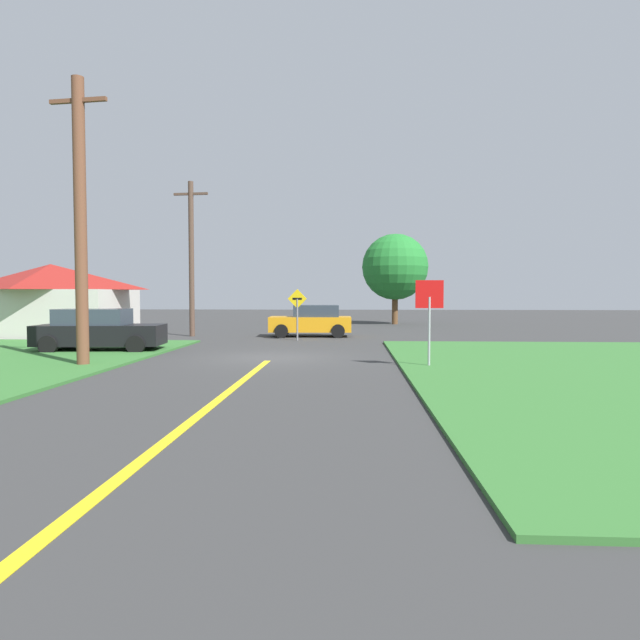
{
  "coord_description": "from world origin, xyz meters",
  "views": [
    {
      "loc": [
        2.71,
        -18.8,
        2.16
      ],
      "look_at": [
        1.39,
        4.61,
        1.08
      ],
      "focal_mm": 31.2,
      "sensor_mm": 36.0,
      "label": 1
    }
  ],
  "objects_px": {
    "parked_car_near_building": "(99,330)",
    "utility_pole_mid": "(191,256)",
    "oak_tree_left": "(395,267)",
    "barn": "(51,300)",
    "stop_sign": "(429,306)",
    "car_approaching_junction": "(312,321)",
    "direction_sign": "(297,309)",
    "utility_pole_near": "(80,221)"
  },
  "relations": [
    {
      "from": "car_approaching_junction",
      "to": "utility_pole_mid",
      "type": "relative_size",
      "value": 0.53
    },
    {
      "from": "parked_car_near_building",
      "to": "oak_tree_left",
      "type": "bearing_deg",
      "value": 52.78
    },
    {
      "from": "car_approaching_junction",
      "to": "direction_sign",
      "type": "distance_m",
      "value": 2.6
    },
    {
      "from": "car_approaching_junction",
      "to": "oak_tree_left",
      "type": "distance_m",
      "value": 13.64
    },
    {
      "from": "parked_car_near_building",
      "to": "utility_pole_mid",
      "type": "xyz_separation_m",
      "value": [
        1.28,
        7.88,
        3.3
      ]
    },
    {
      "from": "car_approaching_junction",
      "to": "direction_sign",
      "type": "height_order",
      "value": "direction_sign"
    },
    {
      "from": "car_approaching_junction",
      "to": "parked_car_near_building",
      "type": "relative_size",
      "value": 0.89
    },
    {
      "from": "utility_pole_mid",
      "to": "car_approaching_junction",
      "type": "bearing_deg",
      "value": 1.15
    },
    {
      "from": "parked_car_near_building",
      "to": "utility_pole_mid",
      "type": "height_order",
      "value": "utility_pole_mid"
    },
    {
      "from": "utility_pole_near",
      "to": "direction_sign",
      "type": "distance_m",
      "value": 11.58
    },
    {
      "from": "barn",
      "to": "direction_sign",
      "type": "bearing_deg",
      "value": -7.22
    },
    {
      "from": "utility_pole_mid",
      "to": "barn",
      "type": "relative_size",
      "value": 1.09
    },
    {
      "from": "barn",
      "to": "stop_sign",
      "type": "bearing_deg",
      "value": -32.38
    },
    {
      "from": "parked_car_near_building",
      "to": "direction_sign",
      "type": "xyz_separation_m",
      "value": [
        6.97,
        5.56,
        0.69
      ]
    },
    {
      "from": "stop_sign",
      "to": "utility_pole_mid",
      "type": "distance_m",
      "value": 15.99
    },
    {
      "from": "car_approaching_junction",
      "to": "utility_pole_mid",
      "type": "xyz_separation_m",
      "value": [
        -6.2,
        -0.12,
        3.3
      ]
    },
    {
      "from": "car_approaching_junction",
      "to": "direction_sign",
      "type": "xyz_separation_m",
      "value": [
        -0.51,
        -2.45,
        0.69
      ]
    },
    {
      "from": "direction_sign",
      "to": "barn",
      "type": "relative_size",
      "value": 0.33
    },
    {
      "from": "stop_sign",
      "to": "car_approaching_junction",
      "type": "distance_m",
      "value": 12.76
    },
    {
      "from": "direction_sign",
      "to": "barn",
      "type": "distance_m",
      "value": 12.87
    },
    {
      "from": "car_approaching_junction",
      "to": "oak_tree_left",
      "type": "height_order",
      "value": "oak_tree_left"
    },
    {
      "from": "parked_car_near_building",
      "to": "utility_pole_near",
      "type": "distance_m",
      "value": 5.71
    },
    {
      "from": "stop_sign",
      "to": "barn",
      "type": "relative_size",
      "value": 0.35
    },
    {
      "from": "car_approaching_junction",
      "to": "barn",
      "type": "distance_m",
      "value": 13.34
    },
    {
      "from": "direction_sign",
      "to": "utility_pole_mid",
      "type": "bearing_deg",
      "value": 157.77
    },
    {
      "from": "utility_pole_near",
      "to": "oak_tree_left",
      "type": "relative_size",
      "value": 1.3
    },
    {
      "from": "utility_pole_near",
      "to": "direction_sign",
      "type": "height_order",
      "value": "utility_pole_near"
    },
    {
      "from": "car_approaching_junction",
      "to": "direction_sign",
      "type": "relative_size",
      "value": 1.74
    },
    {
      "from": "oak_tree_left",
      "to": "barn",
      "type": "height_order",
      "value": "oak_tree_left"
    },
    {
      "from": "stop_sign",
      "to": "direction_sign",
      "type": "xyz_separation_m",
      "value": [
        -4.81,
        9.52,
        -0.33
      ]
    },
    {
      "from": "stop_sign",
      "to": "parked_car_near_building",
      "type": "relative_size",
      "value": 0.54
    },
    {
      "from": "utility_pole_near",
      "to": "utility_pole_mid",
      "type": "bearing_deg",
      "value": 90.97
    },
    {
      "from": "parked_car_near_building",
      "to": "utility_pole_near",
      "type": "xyz_separation_m",
      "value": [
        1.49,
        -4.24,
        3.53
      ]
    },
    {
      "from": "car_approaching_junction",
      "to": "oak_tree_left",
      "type": "relative_size",
      "value": 0.64
    },
    {
      "from": "direction_sign",
      "to": "oak_tree_left",
      "type": "height_order",
      "value": "oak_tree_left"
    },
    {
      "from": "stop_sign",
      "to": "utility_pole_mid",
      "type": "relative_size",
      "value": 0.32
    },
    {
      "from": "oak_tree_left",
      "to": "barn",
      "type": "distance_m",
      "value": 22.69
    },
    {
      "from": "parked_car_near_building",
      "to": "direction_sign",
      "type": "height_order",
      "value": "direction_sign"
    },
    {
      "from": "utility_pole_near",
      "to": "car_approaching_junction",
      "type": "bearing_deg",
      "value": 63.91
    },
    {
      "from": "direction_sign",
      "to": "oak_tree_left",
      "type": "relative_size",
      "value": 0.37
    },
    {
      "from": "parked_car_near_building",
      "to": "utility_pole_near",
      "type": "bearing_deg",
      "value": -75.75
    },
    {
      "from": "direction_sign",
      "to": "stop_sign",
      "type": "bearing_deg",
      "value": -63.23
    }
  ]
}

